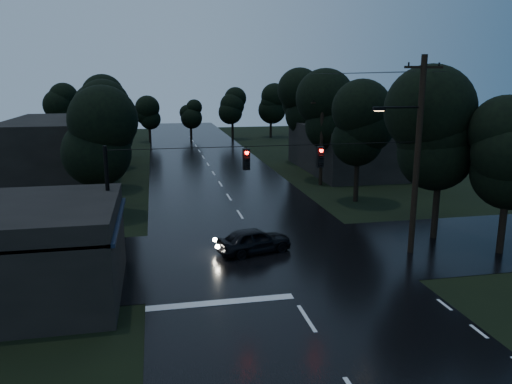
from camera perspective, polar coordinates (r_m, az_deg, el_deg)
name	(u,v)px	position (r m, az deg, el deg)	size (l,w,h in m)	color
main_road	(220,184)	(42.85, -4.09, 0.91)	(12.00, 120.00, 0.02)	black
cross_street	(266,256)	(25.76, 1.18, -7.29)	(60.00, 9.00, 0.02)	black
building_far_right	(357,148)	(49.96, 11.43, 4.97)	(10.00, 14.00, 4.40)	black
building_far_left	(65,144)	(52.69, -20.95, 5.10)	(10.00, 16.00, 5.00)	black
utility_pole_main	(416,153)	(26.18, 17.81, 4.31)	(3.50, 0.30, 10.00)	black
utility_pole_far	(322,139)	(42.16, 7.50, 5.98)	(2.00, 0.30, 7.50)	black
anchor_pole_left	(109,212)	(23.44, -16.43, -2.20)	(0.18, 0.18, 6.00)	black
span_signals	(283,157)	(23.61, 3.09, 3.99)	(15.00, 0.37, 1.12)	black
tree_corner_near	(442,133)	(29.11, 20.49, 6.38)	(4.48, 4.48, 9.44)	black
tree_corner_far	(511,153)	(27.92, 27.09, 3.98)	(3.92, 3.92, 8.26)	black
tree_left_a	(97,136)	(33.98, -17.73, 6.14)	(3.92, 3.92, 8.26)	black
tree_left_b	(99,120)	(41.93, -17.47, 7.85)	(4.20, 4.20, 8.85)	black
tree_left_c	(103,108)	(51.89, -17.08, 9.16)	(4.48, 4.48, 9.44)	black
tree_right_a	(359,125)	(36.66, 11.67, 7.53)	(4.20, 4.20, 8.85)	black
tree_right_b	(329,112)	(44.27, 8.35, 9.03)	(4.48, 4.48, 9.44)	black
tree_right_c	(303,102)	(53.93, 5.35, 10.18)	(4.76, 4.76, 10.03)	black
car	(254,240)	(26.00, -0.22, -5.54)	(1.58, 3.92, 1.34)	black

